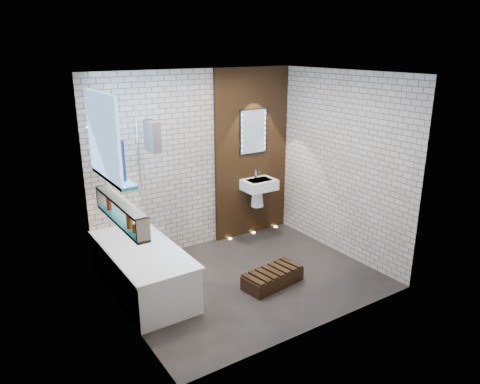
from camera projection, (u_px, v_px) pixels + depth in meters
ground at (246, 279)px, 5.91m from camera, size 3.20×3.20×0.00m
room_shell at (247, 183)px, 5.51m from camera, size 3.24×3.20×2.60m
walnut_panel at (252, 154)px, 7.02m from camera, size 1.30×0.06×2.60m
clerestory_window at (105, 145)px, 4.79m from camera, size 0.18×1.00×0.94m
display_niche at (121, 212)px, 4.86m from camera, size 0.14×1.30×0.26m
bathtub at (143, 269)px, 5.54m from camera, size 0.79×1.74×0.70m
bath_screen at (151, 179)px, 5.77m from camera, size 0.01×0.78×1.40m
towel at (152, 136)px, 5.49m from camera, size 0.11×0.29×0.38m
shower_head at (111, 125)px, 5.37m from camera, size 0.18×0.18×0.02m
washbasin at (259, 188)px, 7.02m from camera, size 0.50×0.36×0.58m
led_mirror at (253, 132)px, 6.88m from camera, size 0.50×0.02×0.70m
walnut_step at (273, 278)px, 5.75m from camera, size 0.83×0.46×0.17m
niche_bottles at (127, 219)px, 4.73m from camera, size 0.06×0.98×0.15m
sill_vases at (120, 161)px, 4.68m from camera, size 0.10×0.10×0.43m
floor_uplights at (254, 232)px, 7.36m from camera, size 0.96×0.06×0.01m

